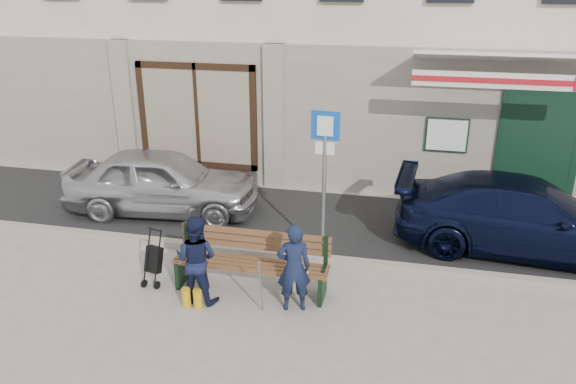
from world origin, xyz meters
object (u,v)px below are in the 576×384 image
(car_silver, at_px, (162,181))
(parking_sign, at_px, (324,162))
(car_navy, at_px, (525,216))
(woman, at_px, (196,259))
(stroller, at_px, (154,261))
(bench, at_px, (248,263))
(man, at_px, (294,268))

(car_silver, height_order, parking_sign, parking_sign)
(car_navy, distance_m, woman, 5.72)
(stroller, bearing_deg, car_silver, 126.89)
(bench, bearing_deg, car_navy, 28.47)
(woman, bearing_deg, stroller, -14.40)
(car_silver, xyz_separation_m, woman, (1.90, -2.99, 0.02))
(car_silver, distance_m, woman, 3.54)
(parking_sign, bearing_deg, stroller, -143.45)
(woman, bearing_deg, man, -171.37)
(parking_sign, distance_m, woman, 2.64)
(parking_sign, height_order, stroller, parking_sign)
(parking_sign, distance_m, bench, 2.09)
(car_navy, xyz_separation_m, man, (-3.55, -2.72, 0.03))
(car_silver, relative_size, bench, 1.61)
(car_silver, bearing_deg, parking_sign, -114.13)
(car_silver, height_order, man, man)
(car_silver, bearing_deg, bench, -140.92)
(man, height_order, woman, woman)
(car_silver, xyz_separation_m, man, (3.35, -2.91, 0.01))
(bench, distance_m, woman, 0.82)
(stroller, bearing_deg, parking_sign, 47.83)
(car_navy, distance_m, bench, 4.94)
(car_navy, bearing_deg, bench, 122.32)
(car_navy, distance_m, stroller, 6.36)
(car_navy, height_order, stroller, car_navy)
(car_navy, relative_size, stroller, 5.03)
(bench, bearing_deg, car_silver, 135.05)
(car_navy, height_order, woman, woman)
(car_silver, distance_m, parking_sign, 3.81)
(car_silver, relative_size, woman, 2.84)
(parking_sign, height_order, bench, parking_sign)
(woman, bearing_deg, parking_sign, -125.08)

